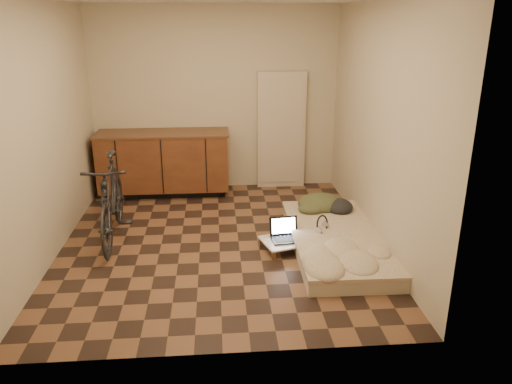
{
  "coord_description": "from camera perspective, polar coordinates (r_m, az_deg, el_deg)",
  "views": [
    {
      "loc": [
        -0.0,
        -5.19,
        2.44
      ],
      "look_at": [
        0.43,
        0.12,
        0.55
      ],
      "focal_mm": 35.0,
      "sensor_mm": 36.0,
      "label": 1
    }
  ],
  "objects": [
    {
      "name": "laptop",
      "position": [
        5.54,
        3.37,
        -4.86
      ],
      "size": [
        0.35,
        0.32,
        0.22
      ],
      "rotation": [
        0.0,
        0.0,
        0.12
      ],
      "color": "black",
      "rests_on": "lap_desk"
    },
    {
      "name": "headphones",
      "position": [
        5.62,
        7.58,
        -3.59
      ],
      "size": [
        0.31,
        0.31,
        0.15
      ],
      "primitive_type": null,
      "rotation": [
        0.0,
        0.0,
        0.76
      ],
      "color": "black",
      "rests_on": "futon"
    },
    {
      "name": "futon",
      "position": [
        5.62,
        9.23,
        -5.48
      ],
      "size": [
        1.02,
        2.07,
        0.18
      ],
      "rotation": [
        0.0,
        0.0,
        -0.02
      ],
      "color": "beige",
      "rests_on": "ground"
    },
    {
      "name": "room_shell",
      "position": [
        5.32,
        -4.55,
        7.07
      ],
      "size": [
        3.5,
        4.0,
        2.6
      ],
      "color": "brown",
      "rests_on": "ground"
    },
    {
      "name": "clothing_pile",
      "position": [
        6.25,
        7.94,
        -0.74
      ],
      "size": [
        0.61,
        0.51,
        0.24
      ],
      "primitive_type": null,
      "rotation": [
        0.0,
        0.0,
        -0.02
      ],
      "color": "#3D4227",
      "rests_on": "futon"
    },
    {
      "name": "lap_desk",
      "position": [
        5.56,
        4.11,
        -5.5
      ],
      "size": [
        0.75,
        0.59,
        0.11
      ],
      "rotation": [
        0.0,
        0.0,
        0.29
      ],
      "color": "brown",
      "rests_on": "ground"
    },
    {
      "name": "cabinets",
      "position": [
        7.21,
        -10.44,
        3.31
      ],
      "size": [
        1.84,
        0.62,
        0.91
      ],
      "color": "black",
      "rests_on": "ground"
    },
    {
      "name": "appliance_panel",
      "position": [
        7.37,
        2.9,
        7.03
      ],
      "size": [
        0.7,
        0.1,
        1.7
      ],
      "primitive_type": "cube",
      "color": "beige",
      "rests_on": "ground"
    },
    {
      "name": "mouse",
      "position": [
        5.58,
        6.25,
        -5.1
      ],
      "size": [
        0.07,
        0.12,
        0.04
      ],
      "primitive_type": "ellipsoid",
      "rotation": [
        0.0,
        0.0,
        0.05
      ],
      "color": "white",
      "rests_on": "lap_desk"
    },
    {
      "name": "bicycle",
      "position": [
        5.83,
        -16.24,
        -0.37
      ],
      "size": [
        0.58,
        1.68,
        1.07
      ],
      "primitive_type": "imported",
      "rotation": [
        0.0,
        0.0,
        0.06
      ],
      "color": "black",
      "rests_on": "ground"
    }
  ]
}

